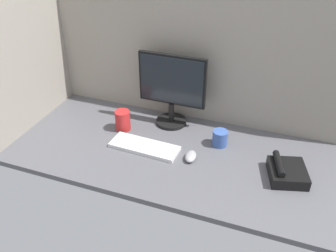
{
  "coord_description": "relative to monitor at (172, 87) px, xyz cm",
  "views": [
    {
      "loc": [
        50.47,
        -146.51,
        115.77
      ],
      "look_at": [
        -4.17,
        0.0,
        14.0
      ],
      "focal_mm": 38.87,
      "sensor_mm": 36.0,
      "label": 1
    }
  ],
  "objects": [
    {
      "name": "cubicle_wall_side",
      "position": [
        -77.07,
        -25.12,
        14.95
      ],
      "size": [
        5.0,
        80.0,
        76.08
      ],
      "primitive_type": "cube",
      "color": "gray",
      "rests_on": "ground_plane"
    },
    {
      "name": "ground_plane",
      "position": [
        10.43,
        -25.12,
        -24.59
      ],
      "size": [
        180.0,
        80.0,
        3.0
      ],
      "primitive_type": "cube",
      "color": "#515156"
    },
    {
      "name": "mug_ceramic_blue",
      "position": [
        31.93,
        -12.52,
        -18.72
      ],
      "size": [
        8.09,
        8.09,
        8.74
      ],
      "color": "#38569E",
      "rests_on": "ground_plane"
    },
    {
      "name": "mouse",
      "position": [
        20.99,
        -29.84,
        -21.39
      ],
      "size": [
        6.56,
        10.12,
        3.4
      ],
      "primitive_type": "ellipsoid",
      "rotation": [
        0.0,
        0.0,
        0.1
      ],
      "color": "#99999E",
      "rests_on": "ground_plane"
    },
    {
      "name": "cubicle_wall_back",
      "position": [
        10.43,
        12.38,
        14.95
      ],
      "size": [
        180.0,
        5.0,
        76.08
      ],
      "color": "gray",
      "rests_on": "ground_plane"
    },
    {
      "name": "monitor",
      "position": [
        0.0,
        0.0,
        0.0
      ],
      "size": [
        38.77,
        18.0,
        42.23
      ],
      "color": "black",
      "rests_on": "ground_plane"
    },
    {
      "name": "keyboard",
      "position": [
        -4.84,
        -29.5,
        -22.09
      ],
      "size": [
        37.52,
        14.56,
        2.0
      ],
      "primitive_type": "cube",
      "rotation": [
        0.0,
        0.0,
        -0.04
      ],
      "color": "silver",
      "rests_on": "ground_plane"
    },
    {
      "name": "mug_red_plastic",
      "position": [
        -23.59,
        -16.65,
        -17.21
      ],
      "size": [
        8.54,
        8.54,
        11.77
      ],
      "color": "red",
      "rests_on": "ground_plane"
    },
    {
      "name": "desk_phone",
      "position": [
        67.97,
        -27.47,
        -19.9
      ],
      "size": [
        21.51,
        22.89,
        8.8
      ],
      "color": "black",
      "rests_on": "ground_plane"
    }
  ]
}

